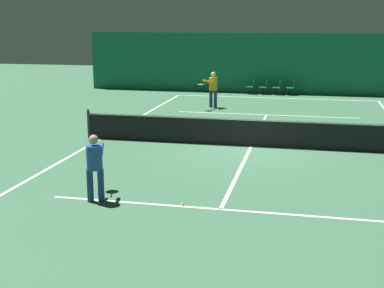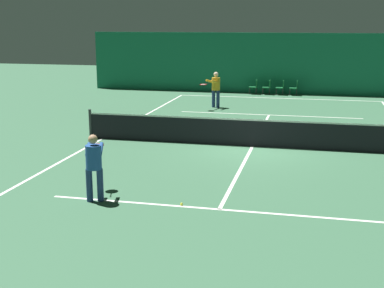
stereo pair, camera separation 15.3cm
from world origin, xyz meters
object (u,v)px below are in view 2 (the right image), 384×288
Objects in this scene: tennis_ball at (182,204)px; courtside_chair_1 at (268,86)px; player_near at (94,162)px; courtside_chair_3 at (295,87)px; courtside_chair_0 at (254,86)px; tennis_net at (253,132)px; courtside_chair_2 at (281,87)px; player_far at (215,87)px.

courtside_chair_1 is at bearing 89.36° from tennis_ball.
player_near is 1.95× the size of courtside_chair_3.
courtside_chair_1 is at bearing 90.00° from courtside_chair_0.
tennis_net is 14.29× the size of courtside_chair_1.
tennis_ball is at bearing -2.89° from courtside_chair_2.
courtside_chair_3 is (3.86, 19.71, -0.47)m from player_near.
courtside_chair_1 is 0.77m from courtside_chair_2.
tennis_ball is (-1.76, -19.58, -0.45)m from courtside_chair_3.
tennis_ball is (0.55, -19.58, -0.45)m from courtside_chair_0.
player_far is at bearing -34.39° from courtside_chair_3.
player_far is 14.42m from tennis_ball.
tennis_ball is at bearing -98.22° from tennis_net.
courtside_chair_0 and courtside_chair_2 have the same top height.
courtside_chair_0 is 12.73× the size of tennis_ball.
tennis_net reaches higher than courtside_chair_0.
courtside_chair_3 is at bearing 84.86° from tennis_ball.
player_far is 6.06m from courtside_chair_2.
courtside_chair_3 is at bearing 90.00° from courtside_chair_0.
player_far reaches higher than courtside_chair_0.
courtside_chair_0 is 1.00× the size of courtside_chair_1.
courtside_chair_3 is at bearing -28.52° from player_near.
player_far is 26.59× the size of tennis_ball.
courtside_chair_1 reaches higher than tennis_ball.
tennis_net is 6.41m from tennis_ball.
player_near is at bearing -6.71° from courtside_chair_1.
tennis_net is 8.42m from player_far.
courtside_chair_1 is 1.54m from courtside_chair_3.
player_near is at bearing -115.03° from tennis_net.
tennis_net is 181.82× the size of tennis_ball.
tennis_ball is at bearing 33.36° from player_far.
courtside_chair_0 is 1.00× the size of courtside_chair_3.
courtside_chair_0 is (-1.47, 13.25, -0.03)m from tennis_net.
player_far is 5.50m from courtside_chair_0.
courtside_chair_0 is at bearing 91.62° from tennis_ball.
courtside_chair_2 is 0.77m from courtside_chair_3.
player_near is 1.95× the size of courtside_chair_2.
player_far reaches higher than tennis_net.
tennis_net is at bearing 45.25° from player_far.
courtside_chair_3 is (0.85, 13.25, -0.03)m from tennis_net.
courtside_chair_2 is (2.87, 5.32, -0.54)m from player_far.
courtside_chair_2 is at bearing 89.67° from tennis_net.
courtside_chair_3 is at bearing 171.48° from player_far.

